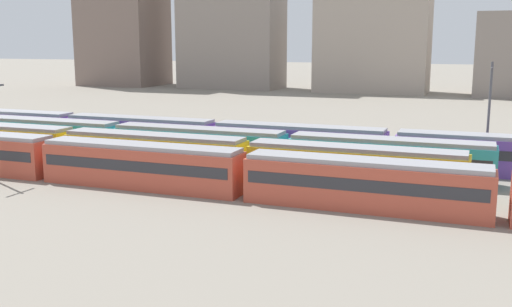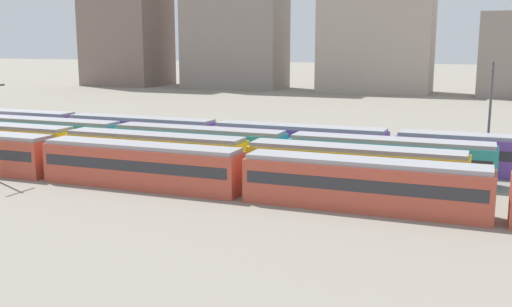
{
  "view_description": "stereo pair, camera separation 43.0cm",
  "coord_description": "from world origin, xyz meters",
  "px_view_note": "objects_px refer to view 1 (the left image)",
  "views": [
    {
      "loc": [
        46.63,
        -42.51,
        12.14
      ],
      "look_at": [
        27.56,
        7.8,
        2.04
      ],
      "focal_mm": 41.77,
      "sensor_mm": 36.0,
      "label": 1
    },
    {
      "loc": [
        47.04,
        -42.35,
        12.14
      ],
      "look_at": [
        27.56,
        7.8,
        2.04
      ],
      "focal_mm": 41.77,
      "sensor_mm": 36.0,
      "label": 2
    }
  ],
  "objects_px": {
    "train_track_1": "(154,153)",
    "catenary_pole_1": "(489,110)",
    "train_track_2": "(198,146)",
    "train_track_3": "(299,143)",
    "train_track_0": "(504,195)"
  },
  "relations": [
    {
      "from": "train_track_0",
      "to": "train_track_1",
      "type": "bearing_deg",
      "value": 170.22
    },
    {
      "from": "train_track_2",
      "to": "train_track_0",
      "type": "bearing_deg",
      "value": -20.3
    },
    {
      "from": "train_track_1",
      "to": "catenary_pole_1",
      "type": "relative_size",
      "value": 5.41
    },
    {
      "from": "train_track_3",
      "to": "train_track_0",
      "type": "bearing_deg",
      "value": -39.11
    },
    {
      "from": "train_track_3",
      "to": "train_track_1",
      "type": "bearing_deg",
      "value": -136.52
    },
    {
      "from": "train_track_1",
      "to": "train_track_3",
      "type": "height_order",
      "value": "same"
    },
    {
      "from": "train_track_1",
      "to": "train_track_2",
      "type": "xyz_separation_m",
      "value": [
        2.04,
        5.2,
        0.0
      ]
    },
    {
      "from": "train_track_2",
      "to": "catenary_pole_1",
      "type": "bearing_deg",
      "value": 16.81
    },
    {
      "from": "train_track_2",
      "to": "train_track_3",
      "type": "height_order",
      "value": "same"
    },
    {
      "from": "train_track_2",
      "to": "catenary_pole_1",
      "type": "distance_m",
      "value": 28.49
    },
    {
      "from": "train_track_1",
      "to": "train_track_3",
      "type": "bearing_deg",
      "value": 43.48
    },
    {
      "from": "train_track_1",
      "to": "catenary_pole_1",
      "type": "height_order",
      "value": "catenary_pole_1"
    },
    {
      "from": "catenary_pole_1",
      "to": "train_track_3",
      "type": "bearing_deg",
      "value": -170.7
    },
    {
      "from": "train_track_1",
      "to": "catenary_pole_1",
      "type": "distance_m",
      "value": 32.22
    },
    {
      "from": "train_track_1",
      "to": "train_track_2",
      "type": "height_order",
      "value": "same"
    }
  ]
}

